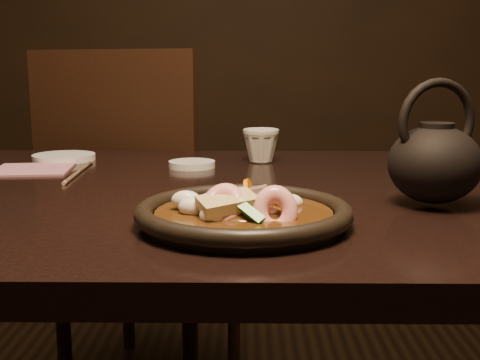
{
  "coord_description": "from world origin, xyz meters",
  "views": [
    {
      "loc": [
        0.05,
        -0.98,
        0.95
      ],
      "look_at": [
        0.04,
        -0.2,
        0.8
      ],
      "focal_mm": 45.0,
      "sensor_mm": 36.0,
      "label": 1
    }
  ],
  "objects_px": {
    "table": "(217,232)",
    "teapot": "(435,160)",
    "tea_cup": "(261,144)",
    "chair": "(140,217)",
    "plate": "(244,214)"
  },
  "relations": [
    {
      "from": "plate",
      "to": "teapot",
      "type": "bearing_deg",
      "value": 22.64
    },
    {
      "from": "tea_cup",
      "to": "table",
      "type": "bearing_deg",
      "value": -106.42
    },
    {
      "from": "chair",
      "to": "teapot",
      "type": "height_order",
      "value": "chair"
    },
    {
      "from": "chair",
      "to": "teapot",
      "type": "bearing_deg",
      "value": 142.7
    },
    {
      "from": "table",
      "to": "chair",
      "type": "distance_m",
      "value": 0.69
    },
    {
      "from": "tea_cup",
      "to": "chair",
      "type": "bearing_deg",
      "value": 131.82
    },
    {
      "from": "table",
      "to": "tea_cup",
      "type": "height_order",
      "value": "tea_cup"
    },
    {
      "from": "teapot",
      "to": "plate",
      "type": "bearing_deg",
      "value": -175.17
    },
    {
      "from": "table",
      "to": "teapot",
      "type": "bearing_deg",
      "value": -22.16
    },
    {
      "from": "chair",
      "to": "plate",
      "type": "height_order",
      "value": "chair"
    },
    {
      "from": "chair",
      "to": "plate",
      "type": "xyz_separation_m",
      "value": [
        0.29,
        -0.88,
        0.23
      ]
    },
    {
      "from": "plate",
      "to": "tea_cup",
      "type": "relative_size",
      "value": 3.62
    },
    {
      "from": "table",
      "to": "teapot",
      "type": "xyz_separation_m",
      "value": [
        0.32,
        -0.13,
        0.14
      ]
    },
    {
      "from": "teapot",
      "to": "chair",
      "type": "bearing_deg",
      "value": 108.64
    },
    {
      "from": "table",
      "to": "teapot",
      "type": "height_order",
      "value": "teapot"
    }
  ]
}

